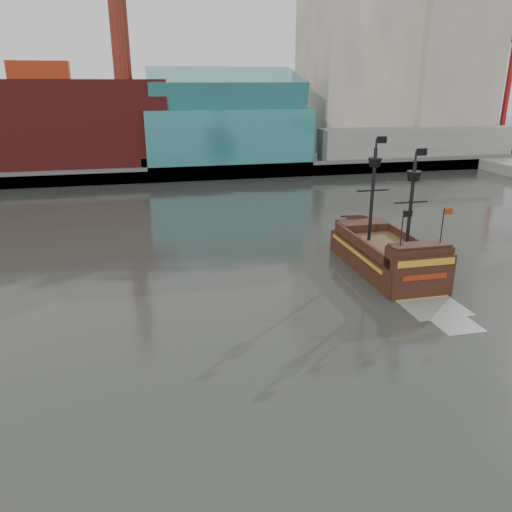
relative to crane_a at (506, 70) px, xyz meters
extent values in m
plane|color=#282A25|center=(-78.63, -82.00, -19.11)|extent=(400.00, 400.00, 0.00)
cube|color=slate|center=(-78.63, 10.00, -18.11)|extent=(220.00, 60.00, 2.00)
cube|color=#4C4C49|center=(-78.63, -19.50, -17.81)|extent=(220.00, 1.00, 2.60)
cube|color=maroon|center=(-100.63, -10.00, -9.61)|extent=(42.00, 18.00, 15.00)
cube|color=#2D7479|center=(-68.63, -12.00, -12.11)|extent=(30.00, 16.00, 10.00)
cube|color=beige|center=(-38.63, -2.00, 5.89)|extent=(20.00, 22.00, 46.00)
cube|color=#A79A8C|center=(-20.63, -6.00, 1.89)|extent=(18.00, 18.00, 38.00)
cube|color=beige|center=(-28.63, 15.00, 8.89)|extent=(24.00, 20.00, 52.00)
cube|color=slate|center=(-30.63, -16.00, -14.11)|extent=(40.00, 6.00, 6.00)
cylinder|color=maroon|center=(-86.63, -8.00, 8.89)|extent=(3.20, 3.20, 22.00)
cube|color=#2D7479|center=(-68.63, -12.00, -4.11)|extent=(28.00, 14.94, 8.78)
cube|color=slate|center=(-0.63, 0.00, -15.61)|extent=(4.00, 4.00, 3.00)
cylinder|color=maroon|center=(-0.63, 0.00, -1.11)|extent=(1.40, 1.40, 32.00)
cube|color=maroon|center=(-3.63, 0.00, 13.89)|extent=(5.00, 2.50, 2.50)
cube|color=slate|center=(9.37, 10.00, -15.61)|extent=(4.00, 4.00, 3.00)
cylinder|color=maroon|center=(9.37, 10.00, -4.11)|extent=(1.40, 1.40, 26.00)
cube|color=maroon|center=(6.37, 10.00, 7.89)|extent=(5.00, 2.50, 2.50)
cube|color=black|center=(-63.29, -67.67, -18.45)|extent=(5.59, 13.32, 2.88)
cube|color=#432918|center=(-63.29, -67.67, -16.84)|extent=(5.03, 11.99, 0.33)
cube|color=black|center=(-63.27, -62.35, -16.46)|extent=(4.72, 2.68, 1.11)
cube|color=black|center=(-63.31, -73.43, -16.01)|extent=(5.27, 1.79, 1.99)
cube|color=black|center=(-63.32, -74.45, -17.79)|extent=(5.43, 0.30, 4.43)
cube|color=#AE8721|center=(-63.32, -74.60, -16.01)|extent=(4.99, 0.11, 0.55)
cube|color=maroon|center=(-63.32, -74.60, -17.23)|extent=(3.88, 0.10, 0.44)
cylinder|color=black|center=(-64.17, -66.00, -12.36)|extent=(0.31, 0.31, 8.64)
cylinder|color=black|center=(-62.30, -69.67, -12.69)|extent=(0.31, 0.31, 7.98)
cone|color=black|center=(-64.17, -66.00, -9.37)|extent=(1.22, 1.22, 0.78)
cone|color=black|center=(-62.30, -69.67, -10.03)|extent=(1.22, 1.22, 0.78)
cube|color=black|center=(-63.67, -66.00, -7.37)|extent=(1.00, 0.04, 0.61)
cube|color=black|center=(-61.80, -69.67, -8.04)|extent=(1.00, 0.04, 0.61)
cube|color=#979C97|center=(-63.33, -76.31, -19.11)|extent=(4.72, 4.01, 0.02)
camera|label=1|loc=(-84.88, -107.63, -2.43)|focal=35.00mm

